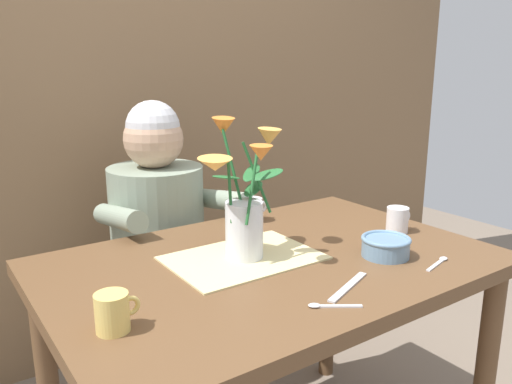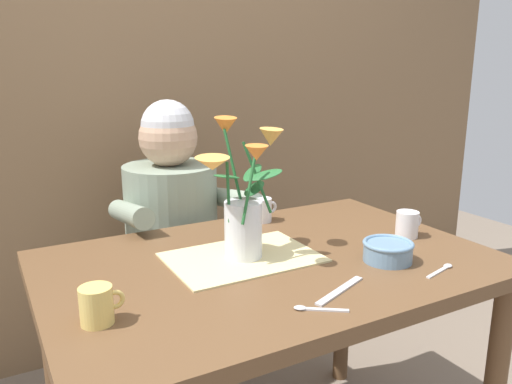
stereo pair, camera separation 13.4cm
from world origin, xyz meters
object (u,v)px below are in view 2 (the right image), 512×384
flower_vase (242,201)px  ceramic_mug (407,224)px  dinner_knife (340,291)px  ceramic_bowl (388,250)px  seated_person (173,253)px  tea_cup (262,210)px  coffee_cup (97,305)px

flower_vase → ceramic_mug: bearing=-10.1°
dinner_knife → ceramic_mug: (0.42, 0.21, 0.04)m
ceramic_bowl → seated_person: bearing=112.8°
ceramic_bowl → flower_vase: bearing=146.9°
flower_vase → dinner_knife: bearing=-72.0°
ceramic_bowl → ceramic_mug: 0.23m
ceramic_bowl → tea_cup: bearing=103.9°
seated_person → flower_vase: seated_person is taller
ceramic_bowl → tea_cup: tea_cup is taller
ceramic_mug → tea_cup: bearing=131.3°
dinner_knife → tea_cup: (0.11, 0.56, 0.04)m
coffee_cup → ceramic_mug: same height
ceramic_bowl → dinner_knife: bearing=-158.9°
seated_person → flower_vase: bearing=-89.1°
ceramic_bowl → coffee_cup: (-0.76, 0.03, 0.01)m
dinner_knife → tea_cup: 0.58m
seated_person → ceramic_mug: 0.87m
ceramic_bowl → ceramic_mug: size_ratio=1.46×
dinner_knife → ceramic_mug: ceramic_mug is taller
flower_vase → ceramic_bowl: bearing=-33.1°
flower_vase → ceramic_mug: (0.52, -0.09, -0.12)m
seated_person → ceramic_mug: seated_person is taller
ceramic_bowl → ceramic_mug: bearing=32.2°
coffee_cup → ceramic_mug: 0.95m
seated_person → tea_cup: bearing=-54.4°
seated_person → flower_vase: size_ratio=3.01×
flower_vase → coffee_cup: size_ratio=4.06×
flower_vase → ceramic_mug: flower_vase is taller
dinner_knife → tea_cup: bearing=56.7°
flower_vase → dinner_knife: size_ratio=1.99×
coffee_cup → dinner_knife: bearing=-13.0°
flower_vase → seated_person: bearing=90.0°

